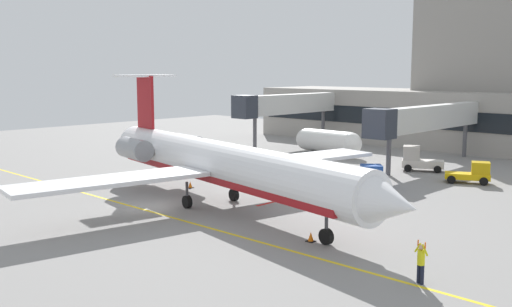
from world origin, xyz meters
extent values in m
cube|color=gray|center=(0.00, 0.00, -0.05)|extent=(120.00, 120.00, 0.10)
cube|color=yellow|center=(0.00, -0.83, 0.00)|extent=(108.00, 0.24, 0.01)
cube|color=red|center=(4.83, 9.39, 0.00)|extent=(0.30, 8.00, 0.01)
cube|color=gray|center=(2.57, 45.82, 3.48)|extent=(59.24, 11.64, 6.95)
cube|color=gray|center=(5.25, 48.73, 13.59)|extent=(21.24, 8.15, 13.28)
cube|color=black|center=(2.57, 39.95, 3.78)|extent=(56.87, 0.12, 2.19)
cube|color=silver|center=(-14.67, 32.29, 5.37)|extent=(1.40, 15.42, 2.40)
cube|color=#2D333D|center=(-14.67, 23.68, 5.37)|extent=(2.40, 2.00, 2.64)
cylinder|color=#4C4C51|center=(-14.67, 38.50, 2.08)|extent=(0.44, 0.44, 4.17)
cylinder|color=#4C4C51|center=(-14.67, 25.38, 2.08)|extent=(0.44, 0.44, 4.17)
cube|color=silver|center=(5.00, 30.93, 4.86)|extent=(1.40, 18.15, 2.40)
cube|color=#2D333D|center=(5.00, 20.95, 4.86)|extent=(2.40, 2.00, 2.64)
cylinder|color=#4C4C51|center=(5.00, 38.50, 1.83)|extent=(0.44, 0.44, 3.66)
cylinder|color=#4C4C51|center=(5.00, 22.65, 1.83)|extent=(0.44, 0.44, 3.66)
cylinder|color=white|center=(3.50, 3.25, 3.16)|extent=(28.20, 7.84, 3.03)
cube|color=maroon|center=(3.50, 3.25, 2.33)|extent=(25.38, 7.06, 0.55)
cone|color=white|center=(18.38, 0.64, 3.16)|extent=(3.80, 3.50, 2.97)
cone|color=white|center=(-11.69, 5.92, 3.16)|extent=(4.32, 3.22, 2.58)
cube|color=white|center=(4.09, 11.09, 2.71)|extent=(5.57, 13.03, 0.28)
cube|color=white|center=(1.38, -4.32, 2.71)|extent=(5.57, 13.03, 0.28)
cylinder|color=gray|center=(-4.95, 7.16, 3.39)|extent=(3.87, 2.27, 1.67)
cylinder|color=gray|center=(-5.77, 2.46, 3.39)|extent=(3.87, 2.27, 1.67)
cube|color=maroon|center=(-8.13, 5.29, 6.88)|extent=(2.73, 0.71, 4.41)
cube|color=white|center=(-8.13, 5.29, 9.09)|extent=(2.93, 5.14, 0.20)
cylinder|color=#3F3F44|center=(14.01, 1.41, 1.27)|extent=(0.20, 0.20, 1.20)
cylinder|color=black|center=(14.01, 1.41, 0.45)|extent=(0.95, 0.50, 0.90)
cylinder|color=#3F3F44|center=(2.45, 5.44, 1.27)|extent=(0.20, 0.20, 1.20)
cylinder|color=black|center=(2.45, 5.44, 0.45)|extent=(0.95, 0.50, 0.90)
cylinder|color=#3F3F44|center=(1.77, 1.56, 1.27)|extent=(0.20, 0.20, 1.20)
cylinder|color=black|center=(1.77, 1.56, 0.45)|extent=(0.95, 0.50, 0.90)
cube|color=#E5B20C|center=(11.89, 24.02, 0.60)|extent=(3.92, 2.88, 0.50)
cube|color=#C3970A|center=(12.81, 24.46, 1.36)|extent=(1.88, 1.79, 1.02)
cylinder|color=black|center=(12.74, 25.22, 0.35)|extent=(0.75, 0.56, 0.70)
cylinder|color=black|center=(13.35, 23.93, 0.35)|extent=(0.75, 0.56, 0.70)
cylinder|color=black|center=(10.42, 24.11, 0.35)|extent=(0.75, 0.56, 0.70)
cylinder|color=black|center=(11.04, 22.82, 0.35)|extent=(0.75, 0.56, 0.70)
cube|color=silver|center=(6.18, 26.90, 0.70)|extent=(4.19, 3.33, 0.69)
cube|color=#B8B1A9|center=(5.24, 26.39, 1.71)|extent=(2.08, 2.09, 1.34)
cylinder|color=black|center=(5.41, 25.51, 0.35)|extent=(0.75, 0.58, 0.70)
cylinder|color=black|center=(4.59, 27.02, 0.35)|extent=(0.75, 0.58, 0.70)
cylinder|color=black|center=(7.77, 26.78, 0.35)|extent=(0.75, 0.58, 0.70)
cylinder|color=black|center=(6.96, 28.29, 0.35)|extent=(0.75, 0.58, 0.70)
cube|color=#1E4CB2|center=(6.91, 16.56, 0.60)|extent=(3.67, 3.77, 0.50)
cube|color=#1A4197|center=(7.57, 15.84, 1.44)|extent=(2.13, 2.12, 1.19)
cylinder|color=black|center=(8.39, 16.27, 0.35)|extent=(0.68, 0.70, 0.70)
cylinder|color=black|center=(7.07, 15.06, 0.35)|extent=(0.68, 0.70, 0.70)
cylinder|color=black|center=(6.75, 18.06, 0.35)|extent=(0.68, 0.70, 0.70)
cylinder|color=black|center=(5.43, 16.84, 0.35)|extent=(0.68, 0.70, 0.70)
cylinder|color=white|center=(-6.64, 28.93, 1.61)|extent=(6.22, 2.55, 2.52)
sphere|color=white|center=(-3.54, 28.91, 1.61)|extent=(2.47, 2.47, 2.47)
sphere|color=white|center=(-9.74, 28.95, 1.61)|extent=(2.47, 2.47, 2.47)
cube|color=#59595B|center=(-8.50, 28.93, 0.17)|extent=(0.60, 2.26, 0.35)
cube|color=#59595B|center=(-4.78, 28.93, 0.17)|extent=(0.60, 2.26, 0.35)
cylinder|color=#191E33|center=(20.66, -0.45, 0.44)|extent=(0.18, 0.18, 0.88)
cylinder|color=#191E33|center=(20.86, -0.51, 0.44)|extent=(0.18, 0.18, 0.88)
cylinder|color=yellow|center=(20.76, -0.48, 1.23)|extent=(0.34, 0.34, 0.69)
sphere|color=tan|center=(20.76, -0.48, 1.70)|extent=(0.24, 0.24, 0.24)
cylinder|color=yellow|center=(20.55, -0.41, 1.63)|extent=(0.40, 0.20, 0.50)
cylinder|color=#F2590C|center=(20.55, -0.41, 1.85)|extent=(0.06, 0.06, 0.28)
cylinder|color=yellow|center=(20.97, -0.54, 1.63)|extent=(0.40, 0.20, 0.50)
cylinder|color=#F2590C|center=(20.97, -0.54, 1.85)|extent=(0.06, 0.06, 0.28)
cone|color=orange|center=(13.06, 1.24, 0.28)|extent=(0.36, 0.36, 0.55)
cube|color=black|center=(13.06, 1.24, 0.02)|extent=(0.47, 0.47, 0.04)
cone|color=orange|center=(-3.55, 6.25, 0.28)|extent=(0.36, 0.36, 0.55)
cube|color=black|center=(-3.55, 6.25, 0.02)|extent=(0.47, 0.47, 0.04)
camera|label=1|loc=(33.09, -24.01, 9.62)|focal=41.23mm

